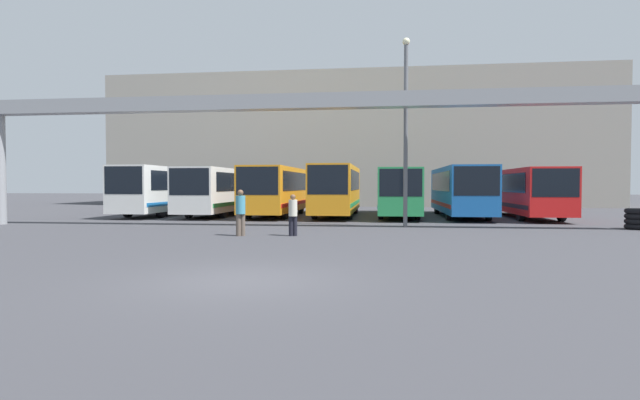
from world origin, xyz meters
TOP-DOWN VIEW (x-y plane):
  - ground_plane at (0.00, 0.00)m, footprint 200.00×200.00m
  - building_backdrop at (0.00, 42.05)m, footprint 48.57×12.00m
  - overhead_gantry at (0.00, 13.12)m, footprint 33.90×0.80m
  - bus_slot_0 at (-11.79, 22.31)m, footprint 2.53×11.46m
  - bus_slot_1 at (-7.86, 22.75)m, footprint 2.58×12.33m
  - bus_slot_2 at (-3.93, 21.64)m, footprint 2.62×10.13m
  - bus_slot_3 at (0.00, 22.05)m, footprint 2.45×10.93m
  - bus_slot_4 at (3.93, 22.55)m, footprint 2.49×11.95m
  - bus_slot_5 at (7.86, 22.31)m, footprint 2.57×11.47m
  - bus_slot_6 at (11.79, 21.98)m, footprint 2.56×10.80m
  - pedestrian_near_center at (-2.65, 9.01)m, footprint 0.38×0.38m
  - pedestrian_near_left at (-0.57, 9.26)m, footprint 0.35×0.35m
  - tire_stack at (14.59, 14.23)m, footprint 1.04×1.04m
  - lamp_post at (4.06, 14.02)m, footprint 0.36×0.36m

SIDE VIEW (x-z plane):
  - ground_plane at x=0.00m, z-range 0.00..0.00m
  - tire_stack at x=14.59m, z-range 0.00..0.96m
  - pedestrian_near_left at x=-0.57m, z-range 0.05..1.71m
  - pedestrian_near_center at x=-2.65m, z-range 0.06..1.91m
  - bus_slot_6 at x=11.79m, z-range 0.23..3.22m
  - bus_slot_4 at x=3.93m, z-range 0.23..3.23m
  - bus_slot_1 at x=-7.86m, z-range 0.24..3.33m
  - bus_slot_5 at x=7.86m, z-range 0.24..3.36m
  - bus_slot_2 at x=-3.93m, z-range 0.24..3.39m
  - bus_slot_0 at x=-11.79m, z-range 0.24..3.45m
  - bus_slot_3 at x=0.00m, z-range 0.24..3.47m
  - lamp_post at x=4.06m, z-range 0.37..9.42m
  - overhead_gantry at x=0.00m, z-range 2.26..8.58m
  - building_backdrop at x=0.00m, z-range 0.00..12.83m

